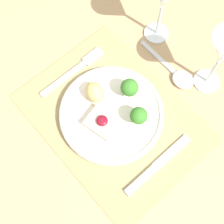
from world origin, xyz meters
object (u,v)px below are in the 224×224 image
object	(u,v)px
fork	(77,69)
knife	(154,169)
dinner_plate	(112,112)
spoon	(179,76)

from	to	relation	value
fork	knife	world-z (taller)	knife
dinner_plate	spoon	bearing A→B (deg)	79.77
dinner_plate	spoon	distance (m)	0.19
fork	spoon	world-z (taller)	spoon
dinner_plate	knife	bearing A→B (deg)	-5.93
fork	spoon	bearing A→B (deg)	41.30
fork	spoon	size ratio (longest dim) A/B	1.08
dinner_plate	fork	xyz separation A→B (m)	(-0.15, 0.01, -0.01)
dinner_plate	knife	world-z (taller)	dinner_plate
knife	spoon	distance (m)	0.24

